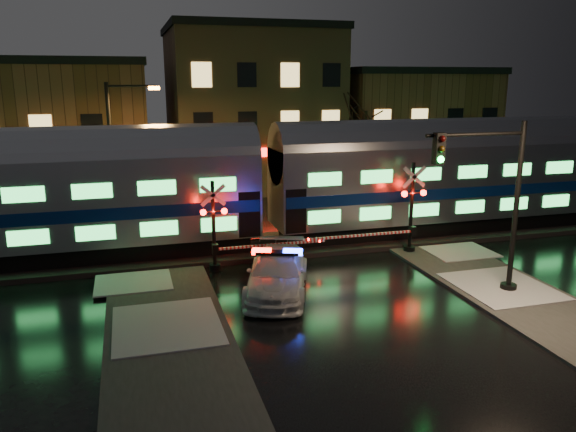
% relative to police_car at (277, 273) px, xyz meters
% --- Properties ---
extents(ground, '(120.00, 120.00, 0.00)m').
position_rel_police_car_xyz_m(ground, '(2.12, 0.88, -0.81)').
color(ground, black).
rests_on(ground, ground).
extents(ballast, '(90.00, 4.20, 0.24)m').
position_rel_police_car_xyz_m(ballast, '(2.12, 5.88, -0.69)').
color(ballast, black).
rests_on(ballast, ground).
extents(sidewalk_left, '(4.00, 20.00, 0.12)m').
position_rel_police_car_xyz_m(sidewalk_left, '(-4.38, -5.12, -0.75)').
color(sidewalk_left, '#2D2D2D').
rests_on(sidewalk_left, ground).
extents(sidewalk_right, '(4.00, 20.00, 0.12)m').
position_rel_police_car_xyz_m(sidewalk_right, '(8.62, -5.12, -0.75)').
color(sidewalk_right, '#2D2D2D').
rests_on(sidewalk_right, ground).
extents(building_left, '(14.00, 10.00, 9.00)m').
position_rel_police_car_xyz_m(building_left, '(-10.88, 22.88, 3.69)').
color(building_left, brown).
rests_on(building_left, ground).
extents(building_mid, '(12.00, 11.00, 11.50)m').
position_rel_police_car_xyz_m(building_mid, '(4.12, 23.38, 4.94)').
color(building_mid, brown).
rests_on(building_mid, ground).
extents(building_right, '(12.00, 10.00, 8.50)m').
position_rel_police_car_xyz_m(building_right, '(17.12, 22.88, 3.44)').
color(building_right, brown).
rests_on(building_right, ground).
extents(train, '(51.00, 3.12, 5.92)m').
position_rel_police_car_xyz_m(train, '(0.97, 5.88, 2.58)').
color(train, black).
rests_on(train, ballast).
extents(police_car, '(3.93, 5.93, 1.77)m').
position_rel_police_car_xyz_m(police_car, '(0.00, 0.00, 0.00)').
color(police_car, silver).
rests_on(police_car, ground).
extents(crossing_signal_right, '(6.16, 0.67, 4.36)m').
position_rel_police_car_xyz_m(crossing_signal_right, '(7.07, 3.19, 1.00)').
color(crossing_signal_right, black).
rests_on(crossing_signal_right, ground).
extents(crossing_signal_left, '(5.59, 0.65, 3.96)m').
position_rel_police_car_xyz_m(crossing_signal_left, '(-1.57, 3.18, 0.83)').
color(crossing_signal_left, black).
rests_on(crossing_signal_left, ground).
extents(traffic_light, '(4.29, 0.74, 6.63)m').
position_rel_police_car_xyz_m(traffic_light, '(7.65, -2.46, 2.72)').
color(traffic_light, black).
rests_on(traffic_light, ground).
extents(streetlight, '(2.67, 0.28, 7.97)m').
position_rel_police_car_xyz_m(streetlight, '(-5.78, 9.88, 3.79)').
color(streetlight, black).
rests_on(streetlight, ground).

